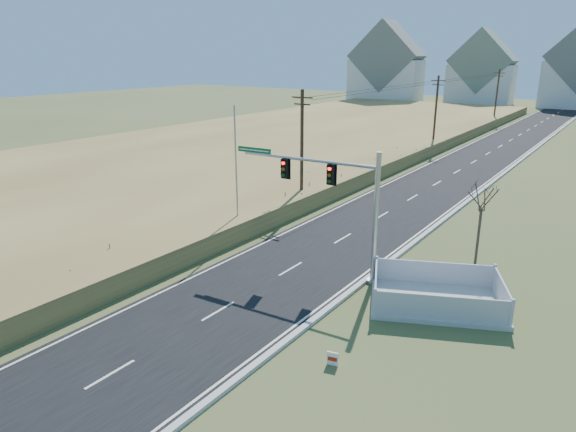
# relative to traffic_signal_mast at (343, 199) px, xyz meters

# --- Properties ---
(ground) EXTENTS (260.00, 260.00, 0.00)m
(ground) POSITION_rel_traffic_signal_mast_xyz_m (-2.65, -4.92, -4.31)
(ground) COLOR #4A5228
(ground) RESTS_ON ground
(road) EXTENTS (8.00, 180.00, 0.06)m
(road) POSITION_rel_traffic_signal_mast_xyz_m (-2.65, 45.08, -4.28)
(road) COLOR black
(road) RESTS_ON ground
(curb) EXTENTS (0.30, 180.00, 0.18)m
(curb) POSITION_rel_traffic_signal_mast_xyz_m (1.50, 45.08, -4.22)
(curb) COLOR #B2AFA8
(curb) RESTS_ON ground
(reed_marsh) EXTENTS (38.00, 110.00, 1.30)m
(reed_marsh) POSITION_rel_traffic_signal_mast_xyz_m (-26.65, 35.08, -3.66)
(reed_marsh) COLOR tan
(reed_marsh) RESTS_ON ground
(utility_pole_near) EXTENTS (1.80, 0.26, 9.00)m
(utility_pole_near) POSITION_rel_traffic_signal_mast_xyz_m (-9.15, 10.08, 0.38)
(utility_pole_near) COLOR #422D1E
(utility_pole_near) RESTS_ON ground
(utility_pole_mid) EXTENTS (1.80, 0.26, 9.00)m
(utility_pole_mid) POSITION_rel_traffic_signal_mast_xyz_m (-9.15, 40.08, 0.38)
(utility_pole_mid) COLOR #422D1E
(utility_pole_mid) RESTS_ON ground
(utility_pole_far) EXTENTS (1.80, 0.26, 9.00)m
(utility_pole_far) POSITION_rel_traffic_signal_mast_xyz_m (-9.15, 70.08, 0.38)
(utility_pole_far) COLOR #422D1E
(utility_pole_far) RESTS_ON ground
(condo_nw) EXTENTS (17.69, 13.38, 19.05)m
(condo_nw) POSITION_rel_traffic_signal_mast_xyz_m (-40.65, 95.08, 3.40)
(condo_nw) COLOR silver
(condo_nw) RESTS_ON ground
(condo_nnw) EXTENTS (14.93, 11.17, 17.03)m
(condo_nnw) POSITION_rel_traffic_signal_mast_xyz_m (-20.65, 103.08, 2.63)
(condo_nnw) COLOR silver
(condo_nnw) RESTS_ON ground
(traffic_signal_mast) EXTENTS (8.75, 0.92, 6.98)m
(traffic_signal_mast) POSITION_rel_traffic_signal_mast_xyz_m (0.00, 0.00, 0.00)
(traffic_signal_mast) COLOR #9EA0A5
(traffic_signal_mast) RESTS_ON ground
(fence_enclosure) EXTENTS (7.34, 6.36, 1.40)m
(fence_enclosure) POSITION_rel_traffic_signal_mast_xyz_m (5.46, -0.33, -4.03)
(fence_enclosure) COLOR #B7B5AD
(fence_enclosure) RESTS_ON ground
(open_sign) EXTENTS (0.46, 0.16, 0.57)m
(open_sign) POSITION_rel_traffic_signal_mast_xyz_m (3.89, -7.60, -4.01)
(open_sign) COLOR white
(open_sign) RESTS_ON ground
(flagpole) EXTENTS (0.38, 0.38, 8.49)m
(flagpole) POSITION_rel_traffic_signal_mast_xyz_m (-8.89, 1.97, -0.92)
(flagpole) COLOR #B7B5AD
(flagpole) RESTS_ON ground
(bare_tree) EXTENTS (1.90, 1.90, 5.04)m
(bare_tree) POSITION_rel_traffic_signal_mast_xyz_m (5.59, 5.86, -0.25)
(bare_tree) COLOR #4C3F33
(bare_tree) RESTS_ON ground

